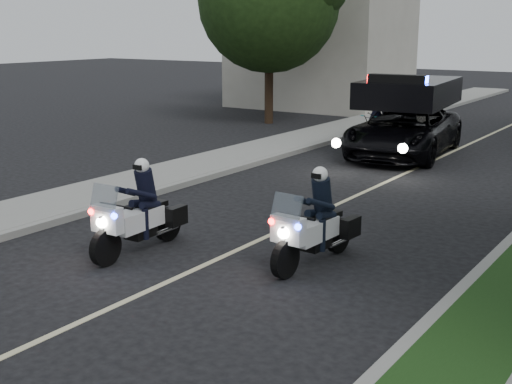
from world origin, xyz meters
TOP-DOWN VIEW (x-y plane):
  - ground at (0.00, 0.00)m, footprint 120.00×120.00m
  - curb_left at (-4.10, 10.00)m, footprint 0.20×60.00m
  - sidewalk_left at (-5.20, 10.00)m, footprint 2.00×60.00m
  - building_far at (-10.00, 26.00)m, footprint 8.00×6.00m
  - lane_marking at (0.00, 10.00)m, footprint 0.12×50.00m
  - police_moto_left at (-1.42, 3.62)m, footprint 0.78×2.05m
  - police_moto_right at (1.53, 4.82)m, footprint 0.84×2.05m
  - police_suv at (-1.11, 15.36)m, footprint 3.33×6.04m
  - bicycle at (-2.92, 17.22)m, footprint 0.81×1.95m
  - cyclist at (-2.92, 17.22)m, footprint 0.67×0.49m
  - tree_left_near at (-8.72, 19.22)m, footprint 6.77×6.77m
  - tree_left_far at (-9.83, 29.70)m, footprint 6.91×6.91m

SIDE VIEW (x-z plane):
  - ground at x=0.00m, z-range 0.00..0.00m
  - police_moto_left at x=-1.42m, z-range -0.86..0.86m
  - police_moto_right at x=1.53m, z-range -0.85..0.85m
  - police_suv at x=-1.11m, z-range -1.40..1.40m
  - bicycle at x=-2.92m, z-range -0.50..0.50m
  - cyclist at x=-2.92m, z-range -0.87..0.87m
  - tree_left_near at x=-8.72m, z-range -4.88..4.88m
  - tree_left_far at x=-9.83m, z-range -5.56..5.56m
  - lane_marking at x=0.00m, z-range 0.00..0.01m
  - curb_left at x=-4.10m, z-range 0.00..0.15m
  - sidewalk_left at x=-5.20m, z-range 0.00..0.16m
  - building_far at x=-10.00m, z-range 0.00..7.00m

